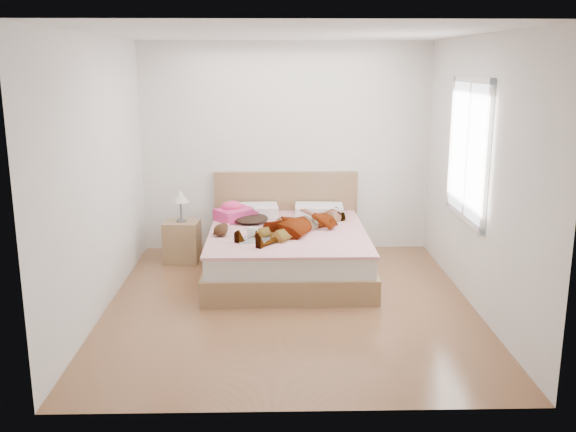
% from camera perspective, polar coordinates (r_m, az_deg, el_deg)
% --- Properties ---
extents(ground, '(4.00, 4.00, 0.00)m').
position_cam_1_polar(ground, '(6.43, 0.18, -7.87)').
color(ground, '#55321A').
rests_on(ground, ground).
extents(woman, '(1.57, 1.63, 0.23)m').
position_cam_1_polar(woman, '(7.13, 0.98, -0.44)').
color(woman, white).
rests_on(woman, bed).
extents(hair, '(0.58, 0.65, 0.08)m').
position_cam_1_polar(hair, '(7.59, -3.46, -0.17)').
color(hair, black).
rests_on(hair, bed).
extents(phone, '(0.09, 0.08, 0.05)m').
position_cam_1_polar(phone, '(7.51, -2.96, 0.63)').
color(phone, silver).
rests_on(phone, bed).
extents(room_shell, '(4.00, 4.00, 4.00)m').
position_cam_1_polar(room_shell, '(6.63, 15.73, 5.70)').
color(room_shell, white).
rests_on(room_shell, ground).
extents(bed, '(1.80, 2.08, 1.00)m').
position_cam_1_polar(bed, '(7.32, -0.03, -2.89)').
color(bed, brown).
rests_on(bed, ground).
extents(towel, '(0.54, 0.53, 0.22)m').
position_cam_1_polar(towel, '(7.65, -4.78, 0.31)').
color(towel, '#F1417F').
rests_on(towel, bed).
extents(magazine, '(0.46, 0.39, 0.02)m').
position_cam_1_polar(magazine, '(6.79, -3.01, -2.10)').
color(magazine, white).
rests_on(magazine, bed).
extents(coffee_mug, '(0.14, 0.12, 0.11)m').
position_cam_1_polar(coffee_mug, '(6.91, -3.25, -1.43)').
color(coffee_mug, white).
rests_on(coffee_mug, bed).
extents(plush_toy, '(0.19, 0.25, 0.13)m').
position_cam_1_polar(plush_toy, '(6.98, -5.96, -1.21)').
color(plush_toy, black).
rests_on(plush_toy, bed).
extents(nightstand, '(0.43, 0.39, 0.88)m').
position_cam_1_polar(nightstand, '(7.78, -9.40, -1.95)').
color(nightstand, olive).
rests_on(nightstand, ground).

